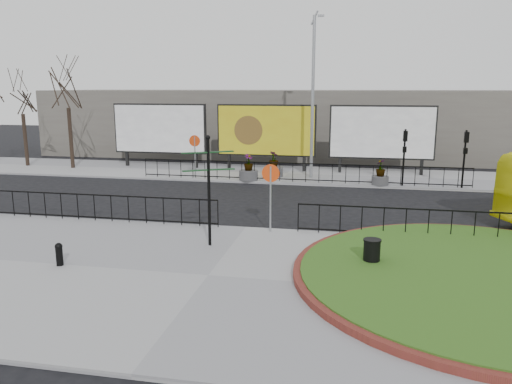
% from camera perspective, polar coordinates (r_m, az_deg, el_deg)
% --- Properties ---
extents(ground, '(90.00, 90.00, 0.00)m').
position_cam_1_polar(ground, '(18.85, -1.16, -4.35)').
color(ground, black).
rests_on(ground, ground).
extents(pavement_near, '(30.00, 10.00, 0.12)m').
position_cam_1_polar(pavement_near, '(14.25, -5.47, -9.66)').
color(pavement_near, gray).
rests_on(pavement_near, ground).
extents(pavement_far, '(44.00, 6.00, 0.12)m').
position_cam_1_polar(pavement_far, '(30.38, 3.62, 2.02)').
color(pavement_far, gray).
rests_on(pavement_far, ground).
extents(brick_edge, '(10.40, 10.40, 0.18)m').
position_cam_1_polar(brick_edge, '(15.05, 24.71, -8.94)').
color(brick_edge, maroon).
rests_on(brick_edge, pavement_near).
extents(grass_lawn, '(10.00, 10.00, 0.22)m').
position_cam_1_polar(grass_lawn, '(15.04, 24.71, -8.87)').
color(grass_lawn, '#244512').
rests_on(grass_lawn, pavement_near).
extents(railing_near_left, '(10.00, 0.10, 1.10)m').
position_cam_1_polar(railing_near_left, '(20.50, -17.99, -1.67)').
color(railing_near_left, black).
rests_on(railing_near_left, pavement_near).
extents(railing_near_right, '(9.00, 0.10, 1.10)m').
position_cam_1_polar(railing_near_right, '(18.18, 19.11, -3.45)').
color(railing_near_right, black).
rests_on(railing_near_right, pavement_near).
extents(railing_far, '(18.00, 0.10, 1.10)m').
position_cam_1_polar(railing_far, '(27.52, 4.97, 2.25)').
color(railing_far, black).
rests_on(railing_far, pavement_far).
extents(speed_sign_far, '(0.64, 0.07, 2.47)m').
position_cam_1_polar(speed_sign_far, '(28.69, -7.01, 5.12)').
color(speed_sign_far, gray).
rests_on(speed_sign_far, pavement_far).
extents(speed_sign_near, '(0.64, 0.07, 2.47)m').
position_cam_1_polar(speed_sign_near, '(17.84, 1.68, 1.04)').
color(speed_sign_near, gray).
rests_on(speed_sign_near, pavement_near).
extents(billboard_left, '(6.20, 0.31, 4.10)m').
position_cam_1_polar(billboard_left, '(33.15, -10.93, 7.09)').
color(billboard_left, black).
rests_on(billboard_left, pavement_far).
extents(billboard_mid, '(6.20, 0.31, 4.10)m').
position_cam_1_polar(billboard_mid, '(31.23, 1.17, 7.01)').
color(billboard_mid, black).
rests_on(billboard_mid, pavement_far).
extents(billboard_right, '(6.20, 0.31, 4.10)m').
position_cam_1_polar(billboard_right, '(30.81, 14.19, 6.59)').
color(billboard_right, black).
rests_on(billboard_right, pavement_far).
extents(lamp_post, '(0.74, 0.18, 9.23)m').
position_cam_1_polar(lamp_post, '(28.78, 6.51, 10.96)').
color(lamp_post, gray).
rests_on(lamp_post, pavement_far).
extents(signal_pole_a, '(0.22, 0.26, 3.00)m').
position_cam_1_polar(signal_pole_a, '(27.34, 16.61, 4.75)').
color(signal_pole_a, black).
rests_on(signal_pole_a, pavement_far).
extents(signal_pole_b, '(0.22, 0.26, 3.00)m').
position_cam_1_polar(signal_pole_b, '(27.79, 22.79, 4.43)').
color(signal_pole_b, black).
rests_on(signal_pole_b, pavement_far).
extents(tree_left, '(2.00, 2.00, 7.00)m').
position_cam_1_polar(tree_left, '(34.24, -20.60, 8.41)').
color(tree_left, '#2D2119').
rests_on(tree_left, pavement_far).
extents(tree_mid, '(2.00, 2.00, 6.20)m').
position_cam_1_polar(tree_mid, '(36.45, -25.05, 7.60)').
color(tree_mid, '#2D2119').
rests_on(tree_mid, pavement_far).
extents(building_backdrop, '(40.00, 10.00, 5.00)m').
position_cam_1_polar(building_backdrop, '(39.96, 5.56, 7.91)').
color(building_backdrop, '#5D5A51').
rests_on(building_backdrop, ground).
extents(fingerpost_sign, '(1.62, 1.03, 3.66)m').
position_cam_1_polar(fingerpost_sign, '(16.24, -5.43, 1.39)').
color(fingerpost_sign, black).
rests_on(fingerpost_sign, pavement_near).
extents(bollard, '(0.22, 0.22, 0.69)m').
position_cam_1_polar(bollard, '(15.87, -21.58, -6.51)').
color(bollard, black).
rests_on(bollard, pavement_near).
extents(litter_bin, '(0.52, 0.52, 0.86)m').
position_cam_1_polar(litter_bin, '(14.97, 13.09, -6.84)').
color(litter_bin, black).
rests_on(litter_bin, pavement_near).
extents(planter_a, '(1.06, 1.06, 1.48)m').
position_cam_1_polar(planter_a, '(28.07, -0.86, 2.36)').
color(planter_a, '#4C4C4F').
rests_on(planter_a, pavement_far).
extents(planter_b, '(1.09, 1.09, 1.51)m').
position_cam_1_polar(planter_b, '(29.18, 2.03, 2.73)').
color(planter_b, '#4C4C4F').
rests_on(planter_b, pavement_far).
extents(planter_c, '(0.90, 0.90, 1.38)m').
position_cam_1_polar(planter_c, '(27.52, 14.02, 1.83)').
color(planter_c, '#4C4C4F').
rests_on(planter_c, pavement_far).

